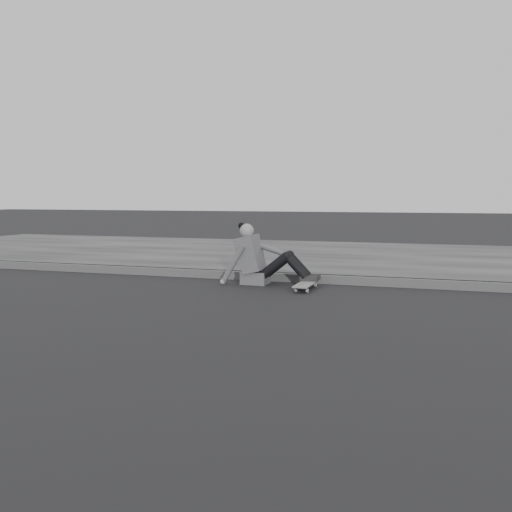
{
  "coord_description": "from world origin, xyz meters",
  "views": [
    {
      "loc": [
        -0.09,
        -5.46,
        1.25
      ],
      "look_at": [
        -2.3,
        1.32,
        0.5
      ],
      "focal_mm": 40.0,
      "sensor_mm": 36.0,
      "label": 1
    }
  ],
  "objects": [
    {
      "name": "seated_woman",
      "position": [
        -2.53,
        2.22,
        0.36
      ],
      "size": [
        1.38,
        0.46,
        0.88
      ],
      "color": "#4F4F52",
      "rests_on": "ground"
    },
    {
      "name": "skateboard",
      "position": [
        -1.8,
        1.97,
        0.07
      ],
      "size": [
        0.2,
        0.78,
        0.09
      ],
      "color": "#989893",
      "rests_on": "ground"
    },
    {
      "name": "ground",
      "position": [
        0.0,
        0.0,
        0.0
      ],
      "size": [
        80.0,
        80.0,
        0.0
      ],
      "primitive_type": "plane",
      "color": "black",
      "rests_on": "ground"
    },
    {
      "name": "curb",
      "position": [
        0.0,
        2.58,
        0.06
      ],
      "size": [
        24.0,
        0.16,
        0.12
      ],
      "primitive_type": "cube",
      "color": "#484848",
      "rests_on": "ground"
    },
    {
      "name": "sidewalk",
      "position": [
        0.0,
        5.6,
        0.06
      ],
      "size": [
        24.0,
        6.0,
        0.12
      ],
      "primitive_type": "cube",
      "color": "#3D3D3D",
      "rests_on": "ground"
    }
  ]
}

